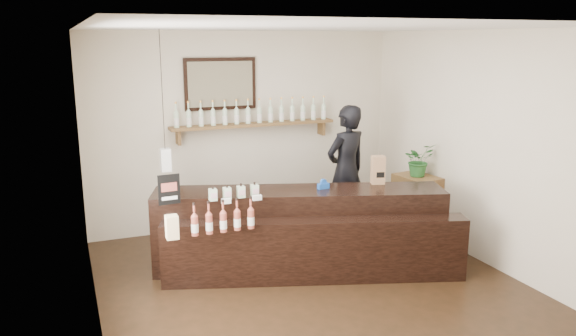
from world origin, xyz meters
The scene contains 10 objects.
ground centered at (0.00, 0.00, 0.00)m, with size 5.00×5.00×0.00m, color black.
room_shell centered at (0.00, 0.00, 1.70)m, with size 5.00×5.00×5.00m.
back_wall_decor centered at (-0.14, 2.37, 1.75)m, with size 2.66×0.96×1.69m.
counter centered at (0.09, 0.57, 0.45)m, with size 3.44×1.96×1.12m.
promo_sign centered at (-1.43, 0.68, 1.12)m, with size 0.24×0.04×0.33m.
paper_bag centered at (1.10, 0.60, 1.13)m, with size 0.18×0.16×0.35m.
tape_dispenser centered at (0.38, 0.64, 1.00)m, with size 0.15×0.07×0.12m.
side_cabinet centered at (2.00, 1.05, 0.43)m, with size 0.51×0.65×0.87m.
potted_plant centered at (2.00, 1.05, 1.09)m, with size 0.40×0.35×0.45m, color #276329.
shopkeeper centered at (1.16, 1.55, 1.03)m, with size 0.75×0.49×2.06m, color black.
Camera 1 is at (-2.43, -5.16, 2.69)m, focal length 35.00 mm.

